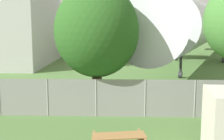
# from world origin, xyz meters

# --- Properties ---
(perimeter_fence) EXTENTS (56.07, 0.07, 1.98)m
(perimeter_fence) POSITION_xyz_m (0.00, 11.44, 0.99)
(perimeter_fence) COLOR gray
(perimeter_fence) RESTS_ON ground
(airplane) EXTENTS (34.11, 42.80, 14.04)m
(airplane) POSITION_xyz_m (7.96, 33.53, 4.59)
(airplane) COLOR silver
(airplane) RESTS_ON ground
(tree_far_right) EXTENTS (4.52, 4.52, 6.92)m
(tree_far_right) POSITION_xyz_m (-2.57, 12.38, 4.41)
(tree_far_right) COLOR #4C3823
(tree_far_right) RESTS_ON ground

